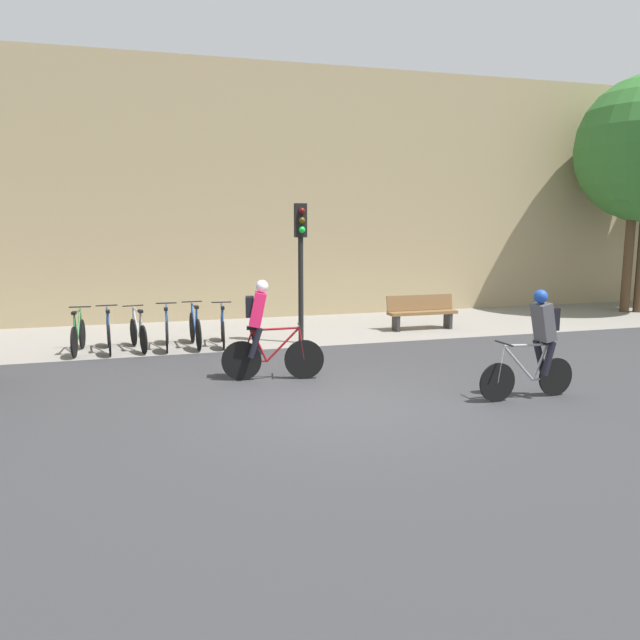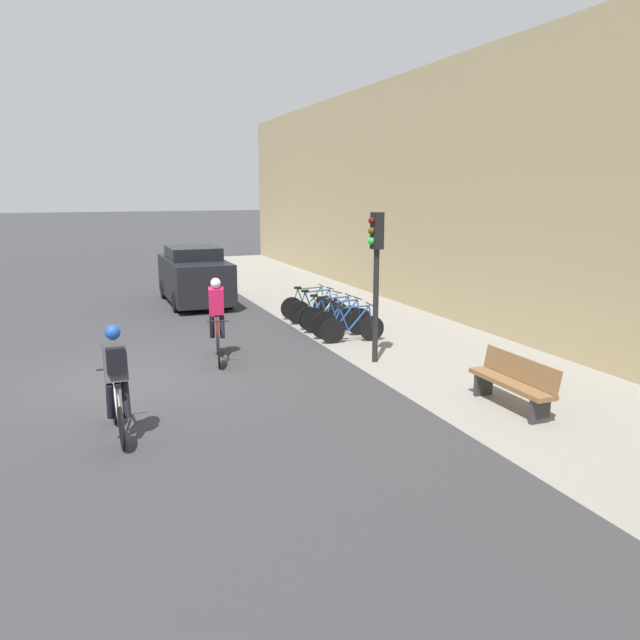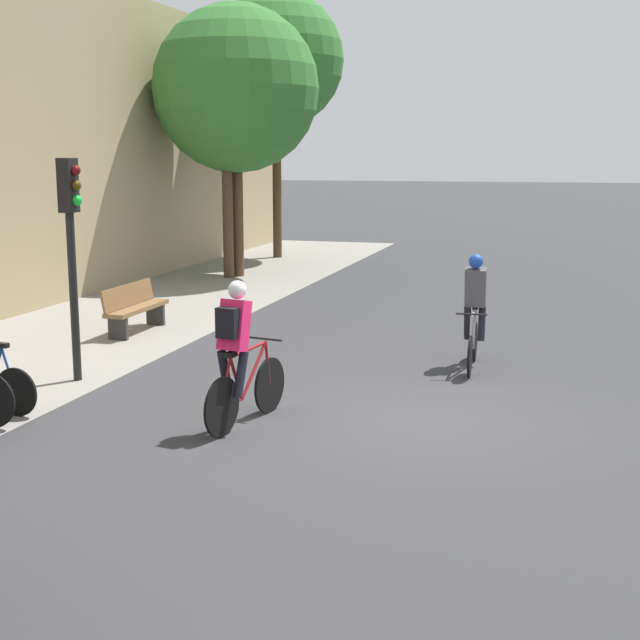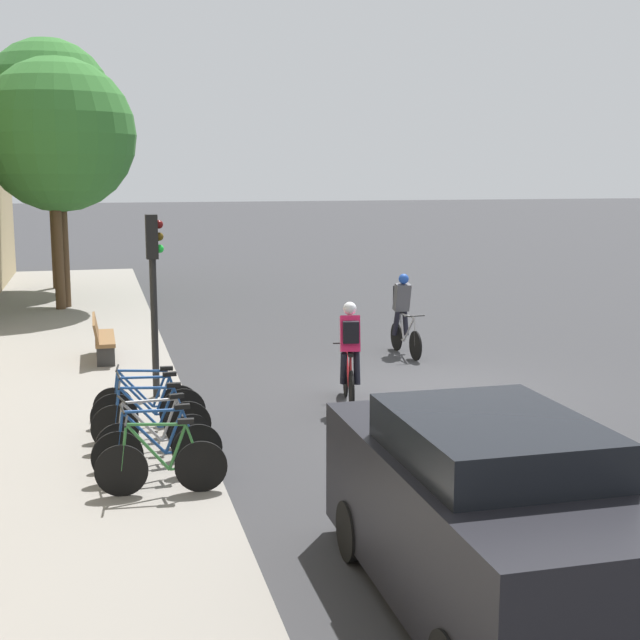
# 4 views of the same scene
# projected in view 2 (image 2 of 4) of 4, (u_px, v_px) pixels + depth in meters

# --- Properties ---
(ground) EXTENTS (200.00, 200.00, 0.00)m
(ground) POSITION_uv_depth(u_px,v_px,m) (132.00, 378.00, 12.34)
(ground) COLOR #333335
(kerb_strip) EXTENTS (44.00, 4.50, 0.01)m
(kerb_strip) POSITION_uv_depth(u_px,v_px,m) (428.00, 347.00, 14.75)
(kerb_strip) COLOR gray
(kerb_strip) RESTS_ON ground
(building_facade) EXTENTS (44.00, 0.60, 7.20)m
(building_facade) POSITION_uv_depth(u_px,v_px,m) (525.00, 192.00, 14.93)
(building_facade) COLOR tan
(building_facade) RESTS_ON ground
(cyclist_pink) EXTENTS (1.81, 0.56, 1.80)m
(cyclist_pink) POSITION_uv_depth(u_px,v_px,m) (217.00, 317.00, 13.60)
(cyclist_pink) COLOR black
(cyclist_pink) RESTS_ON ground
(cyclist_grey) EXTENTS (1.73, 0.46, 1.75)m
(cyclist_grey) POSITION_uv_depth(u_px,v_px,m) (116.00, 379.00, 9.11)
(cyclist_grey) COLOR black
(cyclist_grey) RESTS_ON ground
(parked_bike_0) EXTENTS (0.46, 1.62, 0.96)m
(parked_bike_0) POSITION_uv_depth(u_px,v_px,m) (308.00, 305.00, 17.98)
(parked_bike_0) COLOR black
(parked_bike_0) RESTS_ON ground
(parked_bike_1) EXTENTS (0.46, 1.70, 0.97)m
(parked_bike_1) POSITION_uv_depth(u_px,v_px,m) (316.00, 309.00, 17.42)
(parked_bike_1) COLOR black
(parked_bike_1) RESTS_ON ground
(parked_bike_2) EXTENTS (0.50, 1.60, 0.94)m
(parked_bike_2) POSITION_uv_depth(u_px,v_px,m) (324.00, 313.00, 16.85)
(parked_bike_2) COLOR black
(parked_bike_2) RESTS_ON ground
(parked_bike_3) EXTENTS (0.46, 1.70, 0.97)m
(parked_bike_3) POSITION_uv_depth(u_px,v_px,m) (333.00, 317.00, 16.29)
(parked_bike_3) COLOR black
(parked_bike_3) RESTS_ON ground
(parked_bike_4) EXTENTS (0.46, 1.71, 0.99)m
(parked_bike_4) POSITION_uv_depth(u_px,v_px,m) (342.00, 321.00, 15.72)
(parked_bike_4) COLOR black
(parked_bike_4) RESTS_ON ground
(parked_bike_5) EXTENTS (0.46, 1.64, 0.95)m
(parked_bike_5) POSITION_uv_depth(u_px,v_px,m) (352.00, 327.00, 15.16)
(parked_bike_5) COLOR black
(parked_bike_5) RESTS_ON ground
(traffic_light_pole) EXTENTS (0.26, 0.30, 3.20)m
(traffic_light_pole) POSITION_uv_depth(u_px,v_px,m) (376.00, 259.00, 13.06)
(traffic_light_pole) COLOR black
(traffic_light_pole) RESTS_ON ground
(bench) EXTENTS (1.86, 0.44, 0.89)m
(bench) POSITION_uv_depth(u_px,v_px,m) (513.00, 381.00, 10.57)
(bench) COLOR brown
(bench) RESTS_ON ground
(parked_car) EXTENTS (4.30, 1.84, 1.85)m
(parked_car) POSITION_uv_depth(u_px,v_px,m) (195.00, 276.00, 20.35)
(parked_car) COLOR black
(parked_car) RESTS_ON ground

